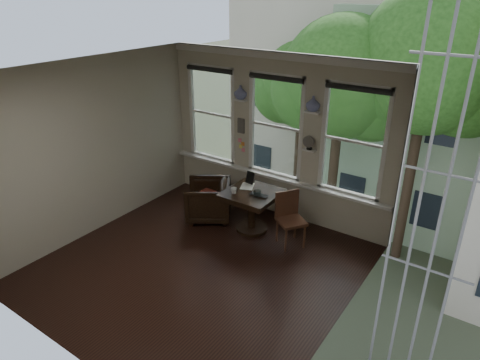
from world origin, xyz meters
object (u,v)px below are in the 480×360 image
Objects in this scene: armchair_left at (208,200)px; laptop at (257,196)px; side_chair_right at (291,221)px; mug at (234,191)px; table at (252,211)px.

laptop is at bearing 56.60° from armchair_left.
side_chair_right reaches higher than laptop.
side_chair_right is at bearing 2.47° from laptop.
armchair_left is 1.71m from side_chair_right.
armchair_left is at bearing 170.12° from mug.
side_chair_right reaches higher than armchair_left.
armchair_left is 7.55× the size of mug.
mug is at bearing -168.38° from laptop.
table is 0.53m from mug.
mug is at bearing -136.09° from table.
table is at bearing 122.82° from side_chair_right.
table is 0.91m from armchair_left.
table is 0.81m from side_chair_right.
side_chair_right is at bearing 10.08° from mug.
side_chair_right is 1.10m from mug.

